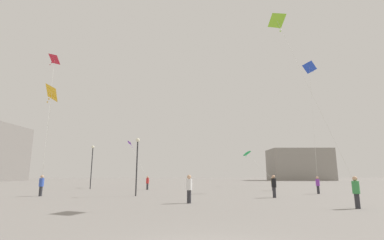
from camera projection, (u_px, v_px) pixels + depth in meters
person_in_white at (189, 187)px, 17.88m from camera, size 0.39×0.39×1.80m
person_in_red at (148, 182)px, 33.23m from camera, size 0.35×0.35×1.62m
person_in_blue at (41, 185)px, 23.53m from camera, size 0.38×0.38×1.76m
person_in_yellow at (273, 183)px, 31.32m from camera, size 0.34×0.34×1.57m
person_in_black at (274, 185)px, 22.03m from camera, size 0.38×0.38×1.77m
person_in_purple at (318, 184)px, 26.25m from camera, size 0.35×0.35×1.62m
person_in_green at (356, 191)px, 15.05m from camera, size 0.38×0.38×1.72m
kite_amber_delta at (52, 94)px, 20.07m from camera, size 3.38×5.86×6.84m
kite_emerald_diamond at (247, 153)px, 42.96m from camera, size 1.81×12.02×4.26m
kite_violet_delta at (130, 144)px, 40.07m from camera, size 3.99×6.74×5.32m
kite_crimson_delta at (55, 61)px, 29.72m from camera, size 2.77×4.85×13.16m
kite_lime_delta at (279, 23)px, 19.48m from camera, size 3.40×3.12×11.64m
kite_cobalt_delta at (309, 69)px, 33.29m from camera, size 3.30×5.13×13.82m
building_centre_hall at (299, 165)px, 84.87m from camera, size 18.11×11.50×9.48m
lamppost_east at (137, 157)px, 24.18m from camera, size 0.36×0.36×5.00m
lamppost_west at (92, 160)px, 35.35m from camera, size 0.36×0.36×5.50m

